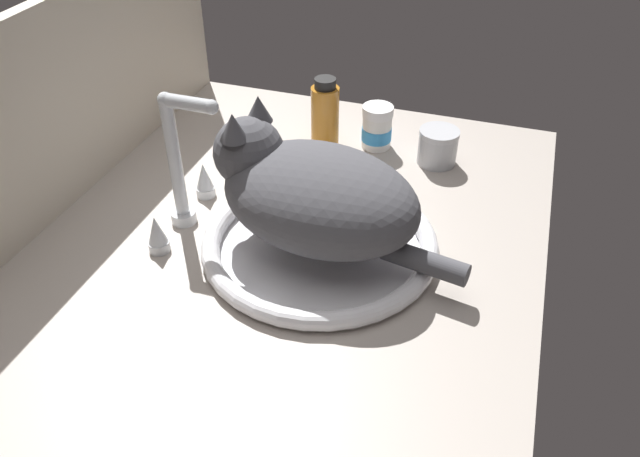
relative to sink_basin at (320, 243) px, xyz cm
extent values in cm
cube|color=#ADA399|center=(-4.21, 5.04, -2.72)|extent=(106.46, 75.09, 3.00)
cube|color=beige|center=(-4.21, 43.78, 13.02)|extent=(106.46, 2.40, 34.48)
torus|color=white|center=(0.00, 0.00, 0.16)|extent=(35.24, 35.24, 2.75)
cylinder|color=white|center=(0.00, 0.00, -0.92)|extent=(31.10, 31.10, 0.60)
cylinder|color=silver|center=(0.00, 22.76, -0.29)|extent=(4.00, 4.00, 1.87)
cylinder|color=silver|center=(0.00, 22.76, 10.25)|extent=(2.00, 2.00, 19.20)
sphere|color=silver|center=(0.00, 22.76, 19.85)|extent=(2.20, 2.20, 2.20)
cylinder|color=silver|center=(0.00, 19.19, 19.85)|extent=(2.00, 7.14, 2.00)
sphere|color=silver|center=(0.00, 15.62, 19.85)|extent=(2.10, 2.10, 2.10)
cylinder|color=silver|center=(-7.70, 22.76, -0.42)|extent=(3.20, 3.20, 1.60)
cone|color=silver|center=(-7.70, 22.76, 2.64)|extent=(2.88, 2.88, 4.52)
cylinder|color=silver|center=(7.70, 22.76, -0.42)|extent=(3.20, 3.20, 1.60)
cone|color=silver|center=(7.70, 22.76, 2.64)|extent=(2.88, 2.88, 4.52)
ellipsoid|color=#4C4C51|center=(0.00, 0.00, 8.27)|extent=(26.10, 32.87, 13.48)
sphere|color=#4C4C51|center=(2.20, 11.58, 12.25)|extent=(10.43, 10.43, 10.43)
cone|color=#4C4C51|center=(-0.88, 12.17, 17.86)|extent=(3.96, 3.96, 3.91)
cone|color=#4C4C51|center=(5.27, 11.00, 17.86)|extent=(3.96, 3.96, 3.91)
ellipsoid|color=silver|center=(2.92, 15.43, 11.21)|extent=(4.89, 3.89, 3.34)
ellipsoid|color=silver|center=(1.92, 10.14, 7.60)|extent=(12.87, 10.26, 7.41)
cylinder|color=#4C4C51|center=(-3.05, -16.07, 3.13)|extent=(5.39, 12.46, 3.20)
cylinder|color=#C67A23|center=(29.82, 8.97, 4.65)|extent=(5.17, 5.17, 11.75)
cylinder|color=black|center=(29.82, 8.97, 11.42)|extent=(3.88, 3.88, 1.80)
cylinder|color=#B2B5BA|center=(30.53, -12.05, 1.52)|extent=(7.00, 7.00, 5.49)
cylinder|color=silver|center=(30.53, -12.05, 4.76)|extent=(7.14, 7.14, 1.00)
cylinder|color=white|center=(32.78, -0.22, 1.97)|extent=(5.43, 5.43, 6.39)
cylinder|color=#338CD1|center=(32.78, -0.22, 1.46)|extent=(5.60, 5.60, 2.56)
cylinder|color=white|center=(32.78, -0.22, 6.06)|extent=(5.71, 5.71, 1.79)
camera|label=1|loc=(-69.73, -23.24, 58.89)|focal=35.49mm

